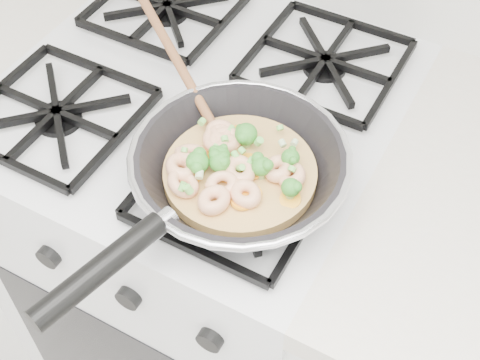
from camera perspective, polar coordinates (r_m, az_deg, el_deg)
The scene contains 2 objects.
stove at distance 1.37m, azimuth -2.85°, elevation -6.23°, with size 0.60×0.60×0.92m.
skillet at distance 0.85m, azimuth -0.39°, elevation 1.04°, with size 0.42×0.50×0.10m.
Camera 1 is at (0.42, 1.07, 1.60)m, focal length 49.14 mm.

